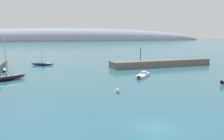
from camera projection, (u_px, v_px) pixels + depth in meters
water at (155, 128)px, 19.74m from camera, size 600.00×600.00×0.00m
breakwater_rocks at (161, 63)px, 57.94m from camera, size 27.15×5.54×1.57m
distant_ridge at (72, 41)px, 271.86m from camera, size 357.71×58.94×29.49m
sailboat_black_mid_mooring at (7, 77)px, 39.86m from camera, size 6.71×4.74×8.29m
sailboat_navy_outer_mooring at (42, 64)px, 58.85m from camera, size 6.34×4.11×7.08m
motorboat_white_alongside_breakwater at (143, 75)px, 43.30m from camera, size 4.56×5.02×0.93m
mooring_buoy_white at (118, 91)px, 31.49m from camera, size 0.58×0.58×0.58m
harbor_lamp_post at (141, 52)px, 55.30m from camera, size 0.36×0.36×3.55m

